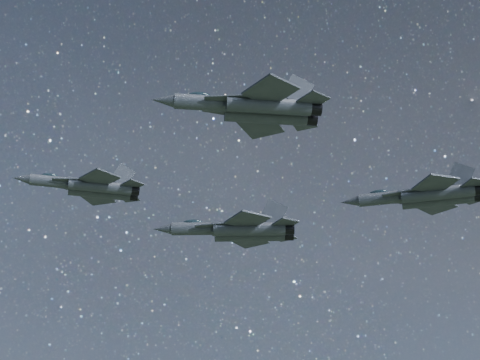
# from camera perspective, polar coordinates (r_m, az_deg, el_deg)

# --- Properties ---
(jet_lead) EXTENTS (15.30, 10.08, 3.92)m
(jet_lead) POSITION_cam_1_polar(r_m,az_deg,el_deg) (82.09, -12.70, -0.57)
(jet_lead) COLOR #2E3239
(jet_left) EXTENTS (20.01, 13.94, 5.03)m
(jet_left) POSITION_cam_1_polar(r_m,az_deg,el_deg) (89.99, -0.18, -4.29)
(jet_left) COLOR #2E3239
(jet_right) EXTENTS (15.51, 10.50, 3.90)m
(jet_right) POSITION_cam_1_polar(r_m,az_deg,el_deg) (58.79, 1.16, 6.18)
(jet_right) COLOR #2E3239
(jet_slot) EXTENTS (16.55, 11.60, 4.17)m
(jet_slot) POSITION_cam_1_polar(r_m,az_deg,el_deg) (78.23, 15.52, -1.30)
(jet_slot) COLOR #2E3239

